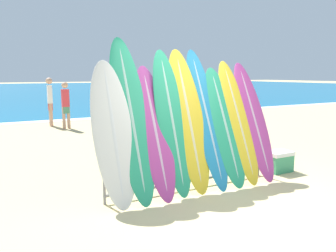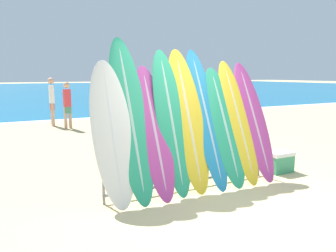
% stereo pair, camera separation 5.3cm
% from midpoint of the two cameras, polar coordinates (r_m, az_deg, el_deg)
% --- Properties ---
extents(ground_plane, '(160.00, 160.00, 0.00)m').
position_cam_midpoint_polar(ground_plane, '(5.02, 11.03, -12.62)').
color(ground_plane, tan).
extents(ocean_water, '(120.00, 60.00, 0.01)m').
position_cam_midpoint_polar(ocean_water, '(42.97, -23.67, 5.79)').
color(ocean_water, '#146693').
rests_on(ocean_water, ground_plane).
extents(surfboard_rack, '(2.93, 0.04, 0.89)m').
position_cam_midpoint_polar(surfboard_rack, '(5.30, 4.31, -5.78)').
color(surfboard_rack, slate).
rests_on(surfboard_rack, ground_plane).
extents(surfboard_slot_0, '(0.59, 0.86, 2.05)m').
position_cam_midpoint_polar(surfboard_slot_0, '(4.67, -9.35, -1.07)').
color(surfboard_slot_0, silver).
rests_on(surfboard_slot_0, ground_plane).
extents(surfboard_slot_1, '(0.54, 1.10, 2.42)m').
position_cam_midpoint_polar(surfboard_slot_1, '(4.84, -6.19, 1.51)').
color(surfboard_slot_1, '#289E70').
rests_on(surfboard_slot_1, ground_plane).
extents(surfboard_slot_2, '(0.50, 0.95, 1.98)m').
position_cam_midpoint_polar(surfboard_slot_2, '(4.92, -2.08, -0.89)').
color(surfboard_slot_2, '#B23D8E').
rests_on(surfboard_slot_2, ground_plane).
extents(surfboard_slot_3, '(0.50, 0.89, 2.24)m').
position_cam_midpoint_polar(surfboard_slot_3, '(5.06, 0.86, 0.88)').
color(surfboard_slot_3, '#289E70').
rests_on(surfboard_slot_3, ground_plane).
extents(surfboard_slot_4, '(0.56, 0.95, 2.26)m').
position_cam_midpoint_polar(surfboard_slot_4, '(5.22, 3.82, 1.22)').
color(surfboard_slot_4, yellow).
rests_on(surfboard_slot_4, ground_plane).
extents(surfboard_slot_5, '(0.49, 1.09, 2.27)m').
position_cam_midpoint_polar(surfboard_slot_5, '(5.44, 6.95, 1.55)').
color(surfboard_slot_5, teal).
rests_on(surfboard_slot_5, ground_plane).
extents(surfboard_slot_6, '(0.56, 0.97, 1.97)m').
position_cam_midpoint_polar(surfboard_slot_6, '(5.58, 10.07, 0.08)').
color(surfboard_slot_6, '#289E70').
rests_on(surfboard_slot_6, ground_plane).
extents(surfboard_slot_7, '(0.51, 1.04, 2.09)m').
position_cam_midpoint_polar(surfboard_slot_7, '(5.78, 12.33, 0.95)').
color(surfboard_slot_7, yellow).
rests_on(surfboard_slot_7, ground_plane).
extents(surfboard_slot_8, '(0.53, 1.03, 2.07)m').
position_cam_midpoint_polar(surfboard_slot_8, '(6.01, 14.93, 1.02)').
color(surfboard_slot_8, '#B23D8E').
rests_on(surfboard_slot_8, ground_plane).
extents(person_near_water, '(0.28, 0.24, 1.62)m').
position_cam_midpoint_polar(person_near_water, '(7.79, 6.29, 1.93)').
color(person_near_water, '#A87A5B').
rests_on(person_near_water, ground_plane).
extents(person_mid_beach, '(0.27, 0.21, 1.59)m').
position_cam_midpoint_polar(person_mid_beach, '(11.58, -17.01, 3.80)').
color(person_mid_beach, tan).
rests_on(person_mid_beach, ground_plane).
extents(person_far_left, '(0.23, 0.29, 1.72)m').
position_cam_midpoint_polar(person_far_left, '(12.37, -19.45, 4.33)').
color(person_far_left, tan).
rests_on(person_far_left, ground_plane).
extents(cooler_box, '(0.49, 0.35, 0.39)m').
position_cam_midpoint_polar(cooler_box, '(6.59, 18.98, -5.88)').
color(cooler_box, '#389366').
rests_on(cooler_box, ground_plane).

